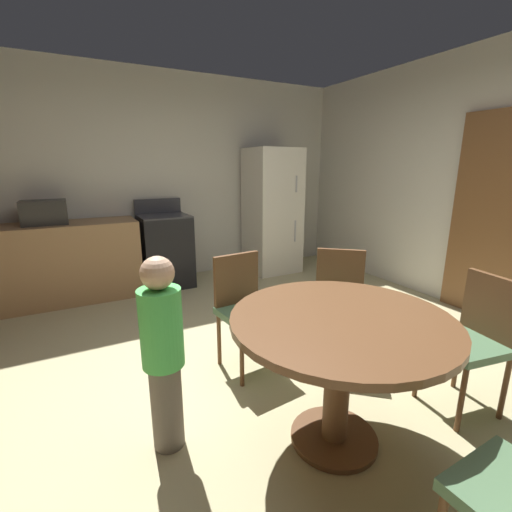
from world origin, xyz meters
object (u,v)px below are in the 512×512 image
Objects in this scene: person_child at (163,351)px; microwave at (44,212)px; oven_range at (166,250)px; chair_east at (474,335)px; chair_north at (244,304)px; chair_northeast at (339,298)px; dining_table at (340,344)px; refrigerator at (272,211)px.

microwave is at bearing 128.35° from person_child.
oven_range is 3.48m from chair_east.
chair_northeast is at bearing 66.69° from chair_north.
dining_table is (1.43, -3.14, -0.43)m from microwave.
person_child reaches higher than dining_table.
oven_range is 1.01× the size of person_child.
dining_table is at bearing 0.00° from chair_north.
dining_table is 0.97m from chair_east.
chair_north is at bearing -37.35° from chair_east.
oven_range reaches higher than chair_northeast.
microwave is at bearing 178.99° from refrigerator.
refrigerator is (1.56, -0.05, 0.41)m from oven_range.
chair_north is (-0.09, 0.96, -0.10)m from dining_table.
dining_table is at bearing 0.00° from chair_northeast.
chair_northeast is (0.63, 0.73, -0.10)m from dining_table.
refrigerator is 2.02× the size of chair_northeast.
dining_table is at bearing 0.00° from person_child.
dining_table is at bearing -114.45° from refrigerator.
microwave reaches higher than chair_east.
oven_range is at bearing 0.16° from microwave.
chair_east is 1.00× the size of chair_northeast.
chair_east and chair_northeast have the same top height.
dining_table is at bearing 0.00° from chair_east.
chair_north is (-1.50, -2.14, -0.38)m from refrigerator.
refrigerator is at bearing 76.22° from person_child.
microwave is 3.48m from dining_table.
chair_east is (2.38, -3.30, -0.53)m from microwave.
refrigerator is 2.64m from chair_north.
chair_north is 0.76m from chair_northeast.
chair_east is at bearing 8.36° from person_child.
chair_northeast reaches higher than dining_table.
oven_range reaches higher than person_child.
chair_north is at bearing -58.60° from microwave.
oven_range is 2.82m from person_child.
refrigerator is 1.51× the size of dining_table.
oven_range is at bearing -61.96° from chair_east.
oven_range is 1.26× the size of chair_east.
chair_east reaches higher than dining_table.
microwave reaches higher than dining_table.
microwave is 0.51× the size of chair_northeast.
person_child is (-0.84, 0.41, -0.02)m from dining_table.
person_child is (-1.78, 0.57, 0.08)m from chair_east.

